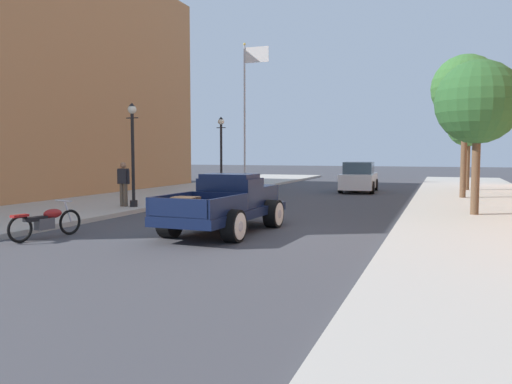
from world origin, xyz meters
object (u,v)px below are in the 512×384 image
flagpole (248,97)px  street_tree_third (468,126)px  street_lamp_near (133,147)px  street_tree_second (466,89)px  hotrod_truck_navy (229,204)px  pedestrian_sidewalk_left (123,181)px  motorcycle_parked (46,221)px  car_background_white (359,178)px  street_tree_nearest (478,103)px  street_lamp_far (221,148)px

flagpole → street_tree_third: flagpole is taller
street_lamp_near → street_tree_second: size_ratio=0.61×
hotrod_truck_navy → pedestrian_sidewalk_left: 6.64m
hotrod_truck_navy → pedestrian_sidewalk_left: bearing=149.4°
motorcycle_parked → pedestrian_sidewalk_left: bearing=107.1°
motorcycle_parked → car_background_white: car_background_white is taller
car_background_white → flagpole: (-7.80, 3.27, 5.00)m
flagpole → street_tree_nearest: size_ratio=1.84×
car_background_white → street_tree_second: street_tree_second is taller
pedestrian_sidewalk_left → flagpole: (-0.90, 15.49, 4.68)m
car_background_white → flagpole: bearing=157.3°
hotrod_truck_navy → motorcycle_parked: bearing=-144.2°
street_tree_nearest → street_tree_second: street_tree_second is taller
flagpole → street_tree_third: bearing=-8.0°
hotrod_truck_navy → flagpole: bearing=109.3°
street_tree_third → street_lamp_near: bearing=-131.5°
flagpole → hotrod_truck_navy: bearing=-70.7°
motorcycle_parked → pedestrian_sidewalk_left: 6.45m
street_tree_second → street_lamp_far: bearing=-177.8°
street_tree_nearest → street_tree_third: (0.23, 11.89, -0.17)m
flagpole → street_tree_second: flagpole is taller
hotrod_truck_navy → car_background_white: size_ratio=1.14×
pedestrian_sidewalk_left → street_tree_nearest: size_ratio=0.33×
street_lamp_far → street_tree_nearest: bearing=-28.0°
pedestrian_sidewalk_left → street_tree_nearest: 12.66m
car_background_white → street_tree_nearest: street_tree_nearest is taller
motorcycle_parked → street_lamp_near: street_lamp_near is taller
hotrod_truck_navy → car_background_white: bearing=85.6°
hotrod_truck_navy → street_tree_second: size_ratio=0.79×
motorcycle_parked → street_tree_second: 18.35m
pedestrian_sidewalk_left → street_tree_second: bearing=34.8°
street_tree_second → street_tree_third: street_tree_second is taller
motorcycle_parked → flagpole: size_ratio=0.23×
motorcycle_parked → street_tree_nearest: street_tree_nearest is taller
street_lamp_far → street_tree_nearest: (11.77, -6.25, 1.38)m
hotrod_truck_navy → car_background_white: (1.19, 15.60, 0.01)m
car_background_white → street_lamp_far: street_lamp_far is taller
car_background_white → flagpole: size_ratio=0.48×
flagpole → street_tree_third: (13.39, -1.87, -2.17)m
car_background_white → motorcycle_parked: bearing=-105.3°
pedestrian_sidewalk_left → street_lamp_far: 8.10m
hotrod_truck_navy → street_tree_third: size_ratio=1.09×
pedestrian_sidewalk_left → motorcycle_parked: bearing=-72.9°
street_tree_nearest → car_background_white: bearing=117.0°
car_background_white → street_tree_third: size_ratio=0.95×
pedestrian_sidewalk_left → car_background_white: bearing=60.6°
hotrod_truck_navy → street_lamp_near: size_ratio=1.30×
hotrod_truck_navy → street_tree_nearest: size_ratio=1.00×
street_lamp_near → flagpole: (-1.33, 15.48, 3.39)m
pedestrian_sidewalk_left → street_lamp_far: bearing=86.5°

